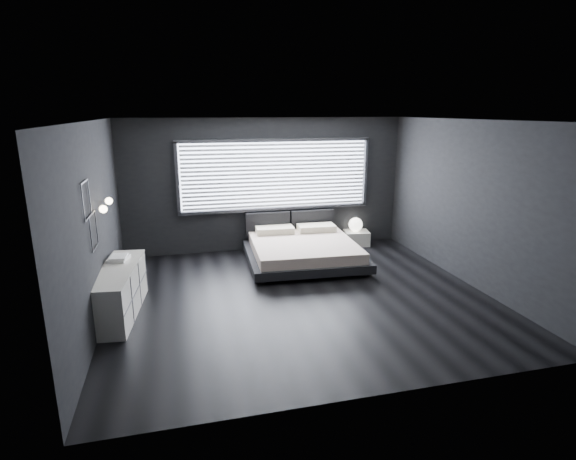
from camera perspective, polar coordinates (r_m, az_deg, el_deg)
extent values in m
plane|color=black|center=(7.43, 1.61, -8.38)|extent=(6.00, 6.00, 0.00)
plane|color=silver|center=(6.82, 1.79, 13.76)|extent=(6.00, 6.00, 0.00)
cube|color=black|center=(9.62, -2.77, 5.73)|extent=(6.00, 0.04, 2.80)
cube|color=black|center=(4.51, 11.25, -5.35)|extent=(6.00, 0.04, 2.80)
cube|color=black|center=(6.84, -23.29, 0.68)|extent=(0.04, 5.50, 2.80)
cube|color=black|center=(8.31, 22.07, 3.16)|extent=(0.04, 5.50, 2.80)
cube|color=white|center=(9.61, -1.58, 7.00)|extent=(4.00, 0.02, 1.38)
cube|color=#47474C|center=(9.36, -13.91, 6.35)|extent=(0.06, 0.08, 1.48)
cube|color=#47474C|center=(10.21, 9.79, 7.26)|extent=(0.06, 0.08, 1.48)
cube|color=#47474C|center=(9.51, -1.58, 11.33)|extent=(4.14, 0.08, 0.06)
cube|color=#47474C|center=(9.71, -1.52, 2.70)|extent=(4.14, 0.08, 0.06)
cube|color=silver|center=(9.55, -1.51, 6.95)|extent=(3.94, 0.03, 1.32)
cube|color=black|center=(9.68, -2.60, 0.77)|extent=(0.96, 0.16, 0.52)
cube|color=black|center=(9.92, 3.06, 1.12)|extent=(0.96, 0.16, 0.52)
cylinder|color=silver|center=(6.83, -22.99, 2.43)|extent=(0.10, 0.02, 0.02)
sphere|color=#FFE5B7|center=(6.82, -22.41, 2.47)|extent=(0.11, 0.11, 0.11)
cylinder|color=silver|center=(7.41, -22.33, 3.40)|extent=(0.10, 0.02, 0.02)
sphere|color=#FFE5B7|center=(7.40, -21.80, 3.44)|extent=(0.11, 0.11, 0.11)
cube|color=#47474C|center=(6.17, -24.47, 5.59)|extent=(0.01, 0.46, 0.02)
cube|color=#47474C|center=(6.25, -24.02, 1.44)|extent=(0.01, 0.46, 0.02)
cube|color=#47474C|center=(6.43, -23.91, 3.89)|extent=(0.01, 0.02, 0.46)
cube|color=#47474C|center=(5.99, -24.60, 3.07)|extent=(0.01, 0.02, 0.46)
cube|color=#47474C|center=(6.50, -23.66, 1.85)|extent=(0.01, 0.46, 0.02)
cube|color=#47474C|center=(6.61, -23.24, -2.03)|extent=(0.01, 0.46, 0.02)
cube|color=#47474C|center=(6.77, -23.16, 0.38)|extent=(0.01, 0.02, 0.46)
cube|color=#47474C|center=(6.33, -23.76, -0.64)|extent=(0.01, 0.02, 0.46)
cube|color=black|center=(7.98, -3.36, -6.39)|extent=(0.13, 0.13, 0.08)
cube|color=black|center=(8.42, 9.68, -5.41)|extent=(0.13, 0.13, 0.08)
cube|color=black|center=(9.58, -4.73, -2.71)|extent=(0.13, 0.13, 0.08)
cube|color=black|center=(9.95, 6.27, -2.07)|extent=(0.13, 0.13, 0.08)
cube|color=black|center=(8.89, 2.01, -3.27)|extent=(2.32, 2.23, 0.16)
cube|color=beige|center=(8.84, 2.02, -2.16)|extent=(2.08, 2.08, 0.20)
cube|color=beige|center=(9.45, -1.71, 0.03)|extent=(0.81, 0.46, 0.13)
cube|color=beige|center=(9.63, 3.61, 0.29)|extent=(0.81, 0.46, 0.13)
cube|color=silver|center=(10.24, 8.66, -0.99)|extent=(0.61, 0.53, 0.31)
sphere|color=white|center=(10.16, 8.57, 0.71)|extent=(0.31, 0.31, 0.31)
cube|color=silver|center=(7.15, -20.64, -7.27)|extent=(0.69, 1.83, 0.71)
cube|color=#47474C|center=(7.09, -18.63, -7.25)|extent=(0.20, 1.75, 0.69)
cube|color=white|center=(7.40, -20.74, -3.42)|extent=(0.34, 0.40, 0.04)
cube|color=white|center=(7.36, -20.71, -3.19)|extent=(0.26, 0.34, 0.03)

